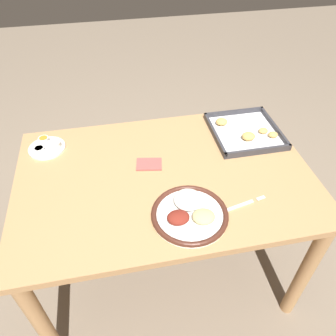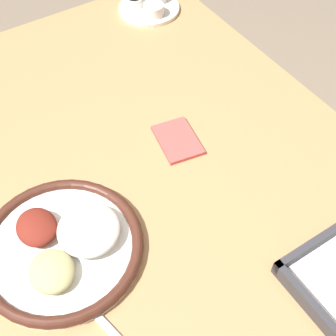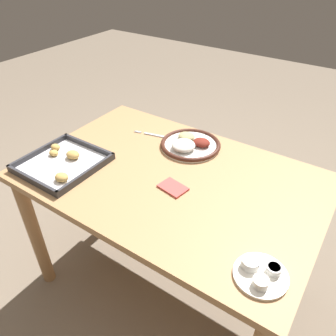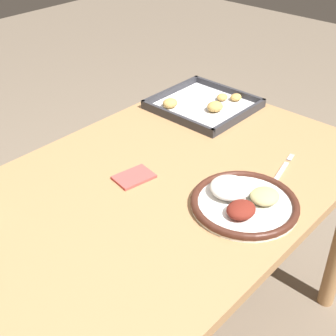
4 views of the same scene
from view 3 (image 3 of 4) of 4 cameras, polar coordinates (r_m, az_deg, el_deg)
The scene contains 7 objects.
ground_plane at distance 1.84m, azimuth 0.38°, elevation -19.03°, with size 8.00×8.00×0.00m, color #7A6B59.
dining_table at distance 1.39m, azimuth 0.47°, elevation -4.70°, with size 1.19×0.79×0.70m.
dinner_plate at distance 1.50m, azimuth 3.84°, elevation 4.15°, with size 0.28×0.28×0.05m.
fork at distance 1.59m, azimuth -2.14°, elevation 5.71°, with size 0.20×0.06×0.00m.
saucer_plate at distance 1.01m, azimuth 15.73°, elevation -17.18°, with size 0.16×0.16×0.04m.
baking_tray at distance 1.45m, azimuth -17.82°, elevation 0.89°, with size 0.31×0.32×0.04m.
napkin at distance 1.26m, azimuth 0.87°, elevation -3.42°, with size 0.12×0.09×0.01m.
Camera 3 is at (-0.58, 0.88, 1.50)m, focal length 35.00 mm.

